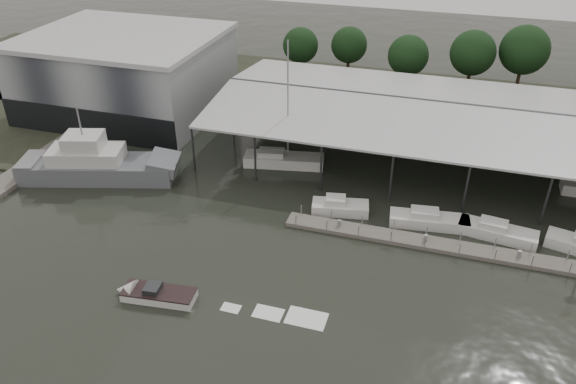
% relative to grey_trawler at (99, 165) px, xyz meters
% --- Properties ---
extents(ground, '(200.00, 200.00, 0.00)m').
position_rel_grey_trawler_xyz_m(ground, '(21.23, -11.98, -1.58)').
color(ground, black).
rests_on(ground, ground).
extents(land_strip_far, '(140.00, 30.00, 0.30)m').
position_rel_grey_trawler_xyz_m(land_strip_far, '(21.23, 30.02, -1.48)').
color(land_strip_far, '#333628').
rests_on(land_strip_far, ground).
extents(land_strip_west, '(20.00, 40.00, 0.30)m').
position_rel_grey_trawler_xyz_m(land_strip_west, '(-18.77, 18.02, -1.48)').
color(land_strip_west, '#333628').
rests_on(land_strip_west, ground).
extents(storage_warehouse, '(24.50, 20.50, 10.50)m').
position_rel_grey_trawler_xyz_m(storage_warehouse, '(-6.77, 17.96, 3.71)').
color(storage_warehouse, '#92979C').
rests_on(storage_warehouse, ground).
extents(covered_boat_shed, '(58.24, 24.00, 6.96)m').
position_rel_grey_trawler_xyz_m(covered_boat_shed, '(38.23, 16.02, 4.55)').
color(covered_boat_shed, silver).
rests_on(covered_boat_shed, ground).
extents(trawler_dock, '(3.00, 18.00, 0.50)m').
position_rel_grey_trawler_xyz_m(trawler_dock, '(-8.77, 2.02, -1.33)').
color(trawler_dock, slate).
rests_on(trawler_dock, ground).
extents(floating_dock, '(28.00, 2.00, 1.40)m').
position_rel_grey_trawler_xyz_m(floating_dock, '(36.23, -1.98, -1.38)').
color(floating_dock, slate).
rests_on(floating_dock, ground).
extents(grey_trawler, '(17.64, 9.07, 8.84)m').
position_rel_grey_trawler_xyz_m(grey_trawler, '(0.00, 0.00, 0.00)').
color(grey_trawler, slate).
rests_on(grey_trawler, ground).
extents(white_sailboat, '(9.32, 4.25, 14.58)m').
position_rel_grey_trawler_xyz_m(white_sailboat, '(18.21, 8.72, -0.91)').
color(white_sailboat, silver).
rests_on(white_sailboat, ground).
extents(speedboat_underway, '(17.53, 3.96, 2.00)m').
position_rel_grey_trawler_xyz_m(speedboat_underway, '(15.09, -15.73, -1.19)').
color(speedboat_underway, silver).
rests_on(speedboat_underway, ground).
extents(moored_cruiser_0, '(5.86, 3.21, 1.70)m').
position_rel_grey_trawler_xyz_m(moored_cruiser_0, '(26.59, 0.98, -0.97)').
color(moored_cruiser_0, silver).
rests_on(moored_cruiser_0, ground).
extents(moored_cruiser_1, '(7.65, 3.12, 1.70)m').
position_rel_grey_trawler_xyz_m(moored_cruiser_1, '(35.20, 1.24, -0.97)').
color(moored_cruiser_1, silver).
rests_on(moored_cruiser_1, ground).
extents(moored_cruiser_2, '(7.25, 3.18, 1.70)m').
position_rel_grey_trawler_xyz_m(moored_cruiser_2, '(41.43, 1.17, -0.97)').
color(moored_cruiser_2, silver).
rests_on(moored_cruiser_2, ground).
extents(horizon_tree_line, '(72.18, 11.24, 10.34)m').
position_rel_grey_trawler_xyz_m(horizon_tree_line, '(45.11, 36.68, 4.39)').
color(horizon_tree_line, '#312315').
rests_on(horizon_tree_line, ground).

